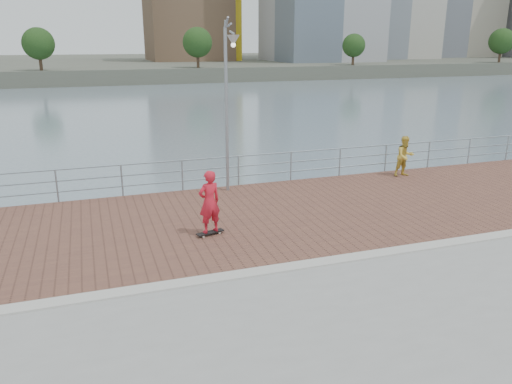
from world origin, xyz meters
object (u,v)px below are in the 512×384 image
object	(u,v)px
street_lamp	(229,78)
bystander	(405,156)
guardrail	(211,169)
skateboarder	(209,202)

from	to	relation	value
street_lamp	bystander	distance (m)	7.67
bystander	guardrail	bearing A→B (deg)	172.88
guardrail	bystander	world-z (taller)	bystander
guardrail	street_lamp	bearing A→B (deg)	-62.06
guardrail	street_lamp	distance (m)	3.40
skateboarder	bystander	size ratio (longest dim) A/B	1.10
skateboarder	bystander	xyz separation A→B (m)	(8.60, 3.57, -0.16)
street_lamp	skateboarder	size ratio (longest dim) A/B	3.21
guardrail	bystander	bearing A→B (deg)	-6.44
guardrail	street_lamp	size ratio (longest dim) A/B	7.06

